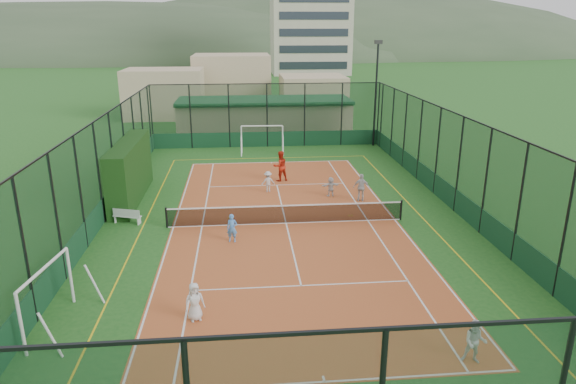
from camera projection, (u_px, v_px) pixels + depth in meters
name	position (u px, v px, depth m)	size (l,w,h in m)	color
ground	(286.00, 224.00, 25.33)	(300.00, 300.00, 0.00)	#1D561E
court_slab	(286.00, 223.00, 25.33)	(11.17, 23.97, 0.01)	#B95029
tennis_net	(286.00, 213.00, 25.16)	(11.67, 0.12, 1.06)	black
perimeter_fence	(286.00, 175.00, 24.55)	(18.12, 34.12, 5.00)	#11331C
floodlight_ne	(376.00, 94.00, 40.52)	(0.60, 0.26, 8.25)	black
clubhouse	(264.00, 117.00, 45.67)	(15.20, 7.20, 3.15)	tan
distant_hills	(245.00, 55.00, 167.34)	(200.00, 60.00, 24.00)	#384C33
hedge_left	(130.00, 171.00, 28.49)	(1.11, 7.40, 3.24)	black
white_bench	(127.00, 216.00, 25.25)	(1.42, 0.39, 0.80)	white
futsal_goal_near	(48.00, 298.00, 16.37)	(0.93, 3.21, 2.07)	white
futsal_goal_far	(262.00, 139.00, 39.03)	(3.23, 0.94, 2.08)	white
child_near_left	(195.00, 302.00, 16.86)	(0.65, 0.42, 1.33)	silver
child_near_mid	(232.00, 228.00, 23.01)	(0.47, 0.31, 1.29)	#5092E4
child_near_right	(475.00, 342.00, 14.70)	(0.66, 0.51, 1.35)	white
child_far_left	(268.00, 182.00, 29.95)	(0.80, 0.46, 1.24)	silver
child_far_right	(361.00, 187.00, 28.34)	(0.91, 0.38, 1.55)	silver
child_far_back	(331.00, 187.00, 29.20)	(1.05, 0.33, 1.13)	silver
coach	(280.00, 166.00, 31.98)	(0.93, 0.72, 1.91)	red
tennis_balls	(310.00, 216.00, 26.16)	(6.38, 0.29, 0.07)	#CCE033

